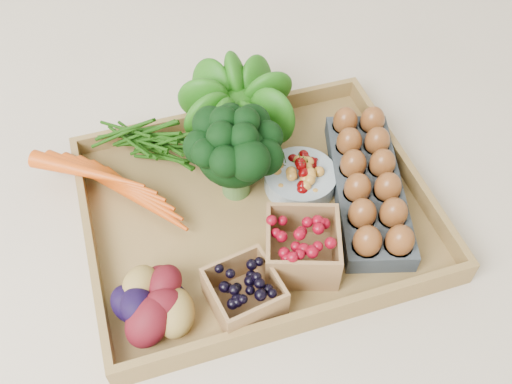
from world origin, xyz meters
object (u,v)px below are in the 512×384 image
object	(u,v)px
tray	(256,212)
cherry_bowl	(300,179)
broccoli	(235,166)
egg_carton	(367,188)

from	to	relation	value
tray	cherry_bowl	size ratio (longest dim) A/B	4.48
broccoli	cherry_bowl	bearing A→B (deg)	-11.87
tray	broccoli	xyz separation A→B (m)	(-0.02, 0.05, 0.07)
broccoli	cherry_bowl	distance (m)	0.12
cherry_bowl	egg_carton	xyz separation A→B (m)	(0.10, -0.05, 0.00)
cherry_bowl	egg_carton	size ratio (longest dim) A/B	0.40
broccoli	tray	bearing A→B (deg)	-67.95
tray	egg_carton	size ratio (longest dim) A/B	1.78
broccoli	egg_carton	distance (m)	0.22
tray	broccoli	world-z (taller)	broccoli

